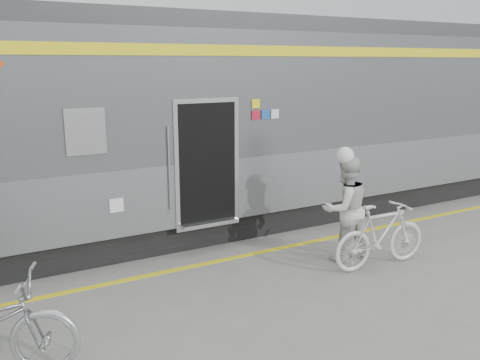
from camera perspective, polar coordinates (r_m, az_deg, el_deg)
ground at (r=6.82m, az=3.72°, el=-15.51°), size 90.00×90.00×0.00m
train at (r=9.40m, az=-20.00°, el=4.95°), size 24.00×3.17×4.10m
safety_strip at (r=8.52m, az=-4.19°, el=-9.40°), size 24.00×0.12×0.01m
woman at (r=8.63m, az=11.70°, el=-3.17°), size 0.89×0.71×1.77m
bicycle_right at (r=8.54m, az=15.53°, el=-5.99°), size 1.81×0.60×1.07m
helmet_woman at (r=8.40m, az=12.02°, el=3.56°), size 0.28×0.28×0.28m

